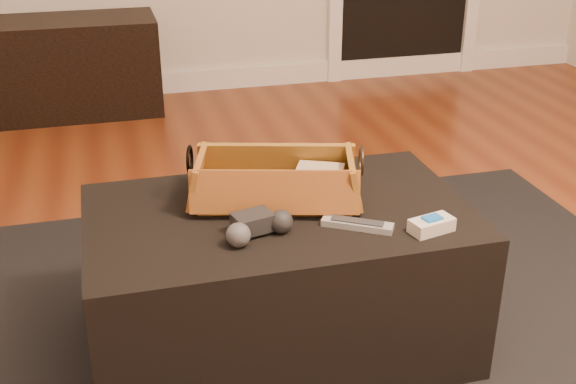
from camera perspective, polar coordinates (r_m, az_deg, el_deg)
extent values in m
cube|color=white|center=(4.36, -7.25, 8.72)|extent=(5.00, 0.04, 0.12)
cube|color=black|center=(4.07, -19.39, 9.15)|extent=(1.28, 0.45, 0.50)
cube|color=black|center=(2.07, -0.33, -12.68)|extent=(2.60, 2.00, 0.01)
cube|color=black|center=(1.99, -0.71, -6.89)|extent=(1.00, 0.60, 0.42)
cube|color=black|center=(1.91, -1.68, -0.16)|extent=(0.24, 0.09, 0.02)
cube|color=tan|center=(1.95, 2.54, 1.03)|extent=(0.15, 0.13, 0.07)
cube|color=brown|center=(1.93, -0.98, -0.50)|extent=(0.43, 0.28, 0.02)
cube|color=#A96E26|center=(2.00, -0.92, 2.41)|extent=(0.43, 0.15, 0.11)
cube|color=#AF6027|center=(1.81, -1.07, -0.02)|extent=(0.43, 0.15, 0.11)
cube|color=#AC7526|center=(1.91, 5.23, 1.23)|extent=(0.09, 0.22, 0.11)
cube|color=#B06127|center=(1.92, -7.19, 1.27)|extent=(0.09, 0.22, 0.11)
torus|color=#2E251F|center=(1.90, 5.80, 2.48)|extent=(0.03, 0.08, 0.08)
torus|color=black|center=(1.91, -7.77, 2.52)|extent=(0.03, 0.08, 0.08)
cube|color=black|center=(1.76, -2.81, -2.39)|extent=(0.11, 0.09, 0.04)
sphere|color=#424245|center=(1.71, -3.94, -3.41)|extent=(0.08, 0.08, 0.06)
sphere|color=black|center=(1.77, -0.56, -2.35)|extent=(0.08, 0.08, 0.06)
cube|color=#A4A8AC|center=(1.80, 5.50, -2.58)|extent=(0.17, 0.13, 0.02)
cube|color=#29292B|center=(1.80, 5.51, -2.29)|extent=(0.13, 0.09, 0.00)
cube|color=beige|center=(1.81, 11.28, -2.59)|extent=(0.12, 0.08, 0.03)
cube|color=blue|center=(1.80, 11.33, -2.04)|extent=(0.05, 0.04, 0.01)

